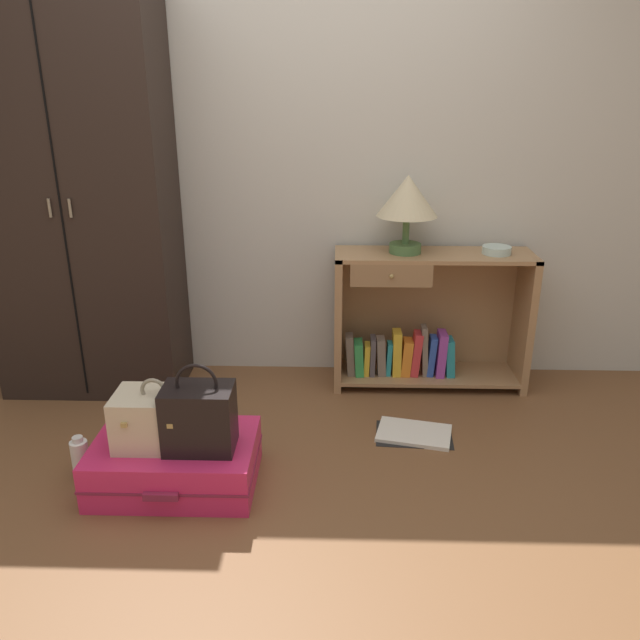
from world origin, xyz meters
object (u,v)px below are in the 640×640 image
at_px(bookshelf, 423,323).
at_px(bowl, 497,250).
at_px(wardrobe, 79,200).
at_px(open_book_on_floor, 414,434).
at_px(train_case, 156,419).
at_px(bottle, 81,459).
at_px(table_lamp, 407,199).
at_px(handbag, 199,417).
at_px(suitcase_large, 176,462).

relative_size(bookshelf, bowl, 7.02).
height_order(wardrobe, open_book_on_floor, wardrobe).
xyz_separation_m(train_case, bottle, (-0.36, 0.04, -0.23)).
height_order(bowl, train_case, bowl).
bearing_deg(wardrobe, bowl, 1.28).
xyz_separation_m(wardrobe, bottle, (0.24, -0.92, -0.96)).
bearing_deg(bowl, train_case, -147.34).
distance_m(bowl, open_book_on_floor, 1.07).
bearing_deg(bottle, bowl, 26.50).
height_order(table_lamp, open_book_on_floor, table_lamp).
xyz_separation_m(bookshelf, table_lamp, (-0.12, -0.01, 0.69)).
relative_size(bowl, bottle, 0.75).
relative_size(bookshelf, open_book_on_floor, 2.70).
height_order(bookshelf, bottle, bookshelf).
distance_m(wardrobe, bowl, 2.21).
height_order(bookshelf, bowl, bowl).
relative_size(handbag, open_book_on_floor, 0.96).
xyz_separation_m(wardrobe, open_book_on_floor, (1.73, -0.53, -1.04)).
height_order(bookshelf, open_book_on_floor, bookshelf).
xyz_separation_m(bowl, open_book_on_floor, (-0.46, -0.58, -0.78)).
bearing_deg(handbag, bottle, 172.39).
bearing_deg(bookshelf, handbag, -134.21).
bearing_deg(wardrobe, handbag, -51.68).
bearing_deg(table_lamp, open_book_on_floor, -87.74).
height_order(handbag, open_book_on_floor, handbag).
bearing_deg(suitcase_large, handbag, -19.13).
bearing_deg(train_case, bowl, 32.66).
bearing_deg(wardrobe, train_case, -58.11).
bearing_deg(bookshelf, train_case, -139.70).
xyz_separation_m(bottle, open_book_on_floor, (1.49, 0.39, -0.09)).
xyz_separation_m(wardrobe, bowl, (2.19, 0.05, -0.27)).
bearing_deg(bowl, suitcase_large, -146.73).
bearing_deg(suitcase_large, train_case, -165.89).
xyz_separation_m(suitcase_large, train_case, (-0.06, -0.01, 0.22)).
height_order(bookshelf, handbag, bookshelf).
height_order(suitcase_large, handbag, handbag).
bearing_deg(train_case, open_book_on_floor, 21.25).
height_order(wardrobe, handbag, wardrobe).
relative_size(bowl, handbag, 0.40).
distance_m(table_lamp, bowl, 0.55).
bearing_deg(bottle, table_lamp, 33.82).
bearing_deg(table_lamp, bottle, -146.18).
distance_m(train_case, open_book_on_floor, 1.25).
bearing_deg(wardrobe, bottle, -75.54).
height_order(table_lamp, train_case, table_lamp).
distance_m(wardrobe, handbag, 1.45).
relative_size(wardrobe, suitcase_large, 3.06).
height_order(wardrobe, bowl, wardrobe).
bearing_deg(handbag, open_book_on_floor, 26.41).
bearing_deg(bookshelf, wardrobe, -177.83).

